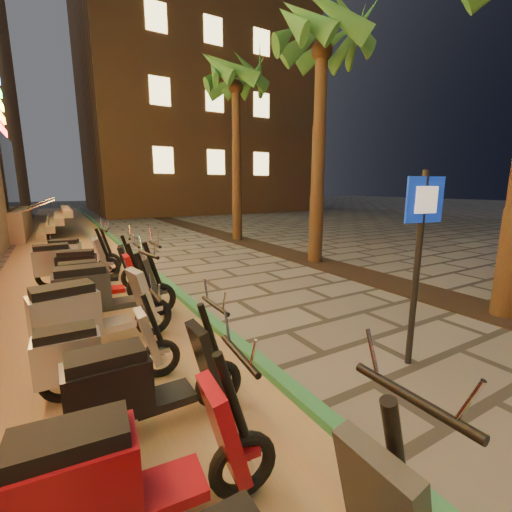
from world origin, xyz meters
TOP-DOWN VIEW (x-y plane):
  - parking_strip at (-2.60, 10.00)m, footprint 3.40×60.00m
  - green_curb at (-0.90, 10.00)m, footprint 0.18×60.00m
  - planting_strip at (3.60, 5.00)m, footprint 1.20×40.00m
  - apartment_block at (9.00, 32.00)m, footprint 18.00×16.06m
  - palm_c at (3.60, 7.00)m, footprint 2.97×3.02m
  - palm_d at (3.60, 12.00)m, footprint 2.97×3.02m
  - pedestrian_sign at (0.75, 1.77)m, footprint 0.52×0.12m
  - scooter_5 at (-2.71, 1.23)m, footprint 1.65×0.59m
  - scooter_6 at (-2.42, 2.17)m, footprint 1.59×0.56m
  - scooter_7 at (-2.71, 3.05)m, footprint 1.47×0.51m
  - scooter_8 at (-2.65, 4.08)m, footprint 1.84×0.79m
  - scooter_9 at (-2.39, 4.99)m, footprint 1.84×0.65m
  - scooter_10 at (-2.40, 5.98)m, footprint 1.63×0.57m
  - scooter_11 at (-2.38, 6.94)m, footprint 1.70×0.77m
  - scooter_12 at (-2.80, 7.84)m, footprint 1.78×0.62m
  - scooter_13 at (-2.55, 8.85)m, footprint 1.65×0.86m

SIDE VIEW (x-z plane):
  - parking_strip at x=-2.60m, z-range 0.00..0.01m
  - planting_strip at x=3.60m, z-range 0.00..0.02m
  - green_curb at x=-0.90m, z-range 0.00..0.10m
  - scooter_7 at x=-2.71m, z-range -0.07..0.97m
  - scooter_6 at x=-2.42m, z-range -0.07..1.05m
  - scooter_10 at x=-2.40m, z-range -0.08..1.07m
  - scooter_5 at x=-2.71m, z-range -0.08..1.08m
  - scooter_13 at x=-2.55m, z-range -0.08..1.10m
  - scooter_11 at x=-2.38m, z-range -0.08..1.12m
  - scooter_12 at x=-2.80m, z-range -0.08..1.17m
  - scooter_8 at x=-2.65m, z-range -0.08..1.21m
  - scooter_9 at x=-2.39m, z-range -0.09..1.22m
  - pedestrian_sign at x=0.75m, z-range 0.35..2.72m
  - palm_c at x=3.60m, z-range 2.27..9.18m
  - palm_d at x=3.60m, z-range 2.36..9.53m
  - apartment_block at x=9.00m, z-range 0.00..25.00m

